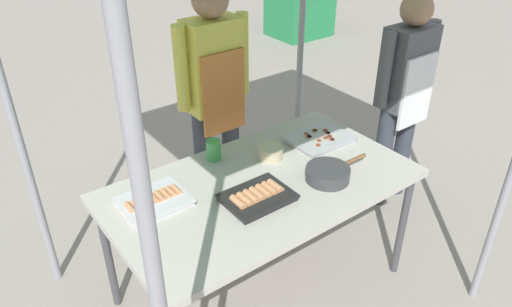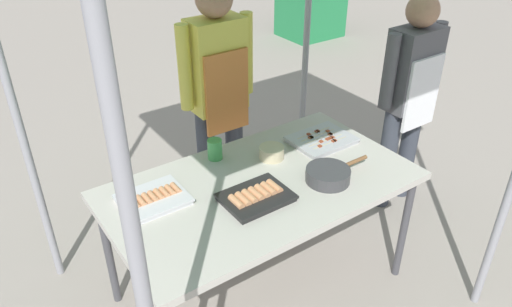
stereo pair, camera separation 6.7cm
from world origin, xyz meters
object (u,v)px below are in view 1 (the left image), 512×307
(tray_meat_skewers, at_px, (319,139))
(drink_cup_near_edge, at_px, (214,150))
(stall_table, at_px, (262,190))
(customer_nearby, at_px, (404,88))
(tray_grilled_sausages, at_px, (257,197))
(condiment_bowl, at_px, (270,152))
(tray_pork_links, at_px, (154,201))
(vendor_woman, at_px, (215,88))
(cooking_wok, at_px, (328,173))

(tray_meat_skewers, relative_size, drink_cup_near_edge, 3.07)
(stall_table, xyz_separation_m, customer_nearby, (1.32, 0.16, 0.18))
(tray_grilled_sausages, distance_m, condiment_bowl, 0.41)
(tray_pork_links, xyz_separation_m, customer_nearby, (1.85, -0.00, 0.11))
(stall_table, relative_size, vendor_woman, 0.99)
(customer_nearby, bearing_deg, drink_cup_near_edge, 172.55)
(customer_nearby, bearing_deg, condiment_bowl, 179.77)
(tray_pork_links, bearing_deg, vendor_woman, 38.99)
(stall_table, height_order, condiment_bowl, condiment_bowl)
(cooking_wok, bearing_deg, tray_pork_links, 157.18)
(stall_table, height_order, drink_cup_near_edge, drink_cup_near_edge)
(tray_meat_skewers, height_order, vendor_woman, vendor_woman)
(tray_grilled_sausages, bearing_deg, customer_nearby, 10.78)
(tray_meat_skewers, xyz_separation_m, tray_pork_links, (-1.07, 0.03, 0.00))
(tray_grilled_sausages, distance_m, vendor_woman, 0.95)
(customer_nearby, bearing_deg, vendor_woman, 151.57)
(drink_cup_near_edge, height_order, customer_nearby, customer_nearby)
(customer_nearby, bearing_deg, tray_grilled_sausages, -169.22)
(tray_pork_links, height_order, vendor_woman, vendor_woman)
(stall_table, height_order, vendor_woman, vendor_woman)
(tray_meat_skewers, xyz_separation_m, cooking_wok, (-0.24, -0.32, 0.02))
(stall_table, distance_m, cooking_wok, 0.36)
(drink_cup_near_edge, bearing_deg, vendor_woman, 56.09)
(tray_meat_skewers, bearing_deg, customer_nearby, 1.84)
(drink_cup_near_edge, height_order, vendor_woman, vendor_woman)
(condiment_bowl, xyz_separation_m, vendor_woman, (0.02, 0.60, 0.17))
(cooking_wok, distance_m, vendor_woman, 0.97)
(stall_table, distance_m, customer_nearby, 1.34)
(stall_table, distance_m, tray_pork_links, 0.56)
(stall_table, xyz_separation_m, tray_pork_links, (-0.53, 0.16, 0.07))
(cooking_wok, relative_size, drink_cup_near_edge, 3.37)
(drink_cup_near_edge, bearing_deg, cooking_wok, -55.13)
(condiment_bowl, relative_size, vendor_woman, 0.09)
(tray_pork_links, relative_size, vendor_woman, 0.20)
(tray_pork_links, distance_m, vendor_woman, 0.97)
(condiment_bowl, distance_m, drink_cup_near_edge, 0.32)
(tray_grilled_sausages, height_order, condiment_bowl, condiment_bowl)
(customer_nearby, bearing_deg, tray_meat_skewers, -178.16)
(condiment_bowl, distance_m, vendor_woman, 0.62)
(drink_cup_near_edge, bearing_deg, condiment_bowl, -34.15)
(tray_grilled_sausages, distance_m, drink_cup_near_edge, 0.46)
(tray_pork_links, distance_m, condiment_bowl, 0.72)
(tray_pork_links, height_order, cooking_wok, cooking_wok)
(cooking_wok, xyz_separation_m, customer_nearby, (1.02, 0.35, 0.09))
(tray_grilled_sausages, height_order, tray_pork_links, tray_grilled_sausages)
(cooking_wok, bearing_deg, tray_grilled_sausages, 169.64)
(drink_cup_near_edge, bearing_deg, stall_table, -77.76)
(condiment_bowl, xyz_separation_m, customer_nearby, (1.13, -0.00, 0.10))
(tray_grilled_sausages, relative_size, drink_cup_near_edge, 2.88)
(tray_grilled_sausages, bearing_deg, tray_pork_links, 146.96)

